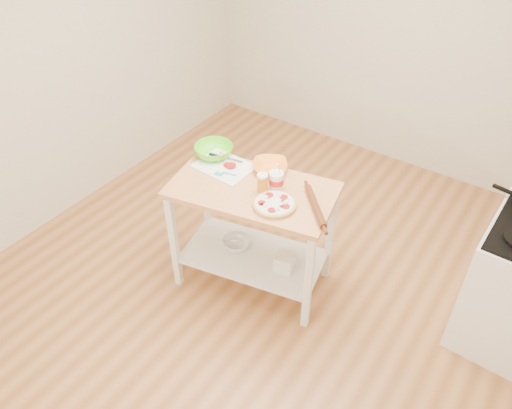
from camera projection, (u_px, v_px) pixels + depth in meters
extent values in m
cube|color=#AC703F|center=(262.00, 284.00, 3.92)|extent=(4.00, 4.50, 0.02)
cube|color=beige|center=(404.00, 28.00, 4.51)|extent=(4.00, 0.02, 2.70)
cube|color=beige|center=(55.00, 59.00, 3.96)|extent=(0.02, 4.50, 2.70)
cube|color=tan|center=(253.00, 190.00, 3.40)|extent=(1.22, 0.83, 0.04)
cube|color=white|center=(253.00, 256.00, 3.79)|extent=(1.13, 0.75, 0.02)
cube|color=white|center=(174.00, 242.00, 3.65)|extent=(0.06, 0.06, 0.86)
cube|color=white|center=(207.00, 201.00, 4.02)|extent=(0.06, 0.06, 0.86)
cube|color=white|center=(308.00, 284.00, 3.34)|extent=(0.06, 0.06, 0.86)
cube|color=white|center=(330.00, 235.00, 3.71)|extent=(0.06, 0.06, 0.86)
cube|color=black|center=(505.00, 190.00, 3.24)|extent=(0.16, 0.05, 0.02)
cylinder|color=tan|center=(274.00, 205.00, 3.23)|extent=(0.29, 0.29, 0.02)
cylinder|color=tan|center=(274.00, 203.00, 3.22)|extent=(0.29, 0.29, 0.01)
cylinder|color=white|center=(274.00, 203.00, 3.22)|extent=(0.25, 0.25, 0.01)
cylinder|color=#9F1514|center=(286.00, 207.00, 3.19)|extent=(0.05, 0.05, 0.01)
cylinder|color=#9F1514|center=(284.00, 197.00, 3.26)|extent=(0.05, 0.05, 0.01)
cylinder|color=#9F1514|center=(269.00, 195.00, 3.28)|extent=(0.05, 0.05, 0.01)
cylinder|color=#9F1514|center=(262.00, 203.00, 3.21)|extent=(0.05, 0.05, 0.01)
cylinder|color=#9F1514|center=(272.00, 210.00, 3.16)|extent=(0.05, 0.05, 0.01)
sphere|color=white|center=(286.00, 203.00, 3.21)|extent=(0.03, 0.03, 0.03)
sphere|color=white|center=(279.00, 196.00, 3.27)|extent=(0.03, 0.03, 0.03)
sphere|color=white|center=(266.00, 198.00, 3.26)|extent=(0.03, 0.03, 0.03)
sphere|color=white|center=(266.00, 205.00, 3.19)|extent=(0.03, 0.03, 0.03)
sphere|color=white|center=(277.00, 209.00, 3.16)|extent=(0.03, 0.03, 0.03)
plane|color=#194E11|center=(281.00, 206.00, 3.19)|extent=(0.03, 0.03, 0.00)
plane|color=#194E11|center=(282.00, 201.00, 3.23)|extent=(0.03, 0.03, 0.00)
plane|color=#194E11|center=(277.00, 195.00, 3.27)|extent=(0.03, 0.03, 0.00)
plane|color=#194E11|center=(267.00, 198.00, 3.25)|extent=(0.03, 0.03, 0.00)
plane|color=#194E11|center=(262.00, 204.00, 3.20)|extent=(0.03, 0.03, 0.00)
cube|color=white|center=(224.00, 166.00, 3.57)|extent=(0.41, 0.32, 0.01)
cube|color=#F4EACC|center=(218.00, 155.00, 3.66)|extent=(0.03, 0.03, 0.02)
cube|color=#F4EACC|center=(222.00, 156.00, 3.65)|extent=(0.03, 0.03, 0.02)
cube|color=#F4EACC|center=(225.00, 158.00, 3.63)|extent=(0.03, 0.03, 0.02)
cube|color=#F4EACC|center=(221.00, 152.00, 3.68)|extent=(0.03, 0.03, 0.02)
cube|color=#F4EACC|center=(225.00, 154.00, 3.67)|extent=(0.03, 0.03, 0.02)
cube|color=#F4EACC|center=(228.00, 156.00, 3.65)|extent=(0.03, 0.03, 0.02)
cylinder|color=#9F1514|center=(228.00, 165.00, 3.57)|extent=(0.07, 0.07, 0.01)
cylinder|color=#9F1514|center=(230.00, 165.00, 3.56)|extent=(0.07, 0.07, 0.01)
cylinder|color=#9F1514|center=(231.00, 165.00, 3.55)|extent=(0.07, 0.07, 0.01)
cube|color=teal|center=(219.00, 174.00, 3.49)|extent=(0.07, 0.05, 0.01)
cylinder|color=teal|center=(229.00, 174.00, 3.48)|extent=(0.10, 0.03, 0.01)
cube|color=silver|center=(232.00, 160.00, 3.63)|extent=(0.18, 0.05, 0.00)
cube|color=black|center=(215.00, 155.00, 3.66)|extent=(0.10, 0.03, 0.01)
imported|color=orange|center=(270.00, 166.00, 3.53)|extent=(0.34, 0.34, 0.06)
imported|color=#5AE120|center=(214.00, 151.00, 3.66)|extent=(0.30, 0.30, 0.09)
cylinder|color=#C57613|center=(262.00, 185.00, 3.31)|extent=(0.07, 0.07, 0.13)
cylinder|color=white|center=(262.00, 176.00, 3.26)|extent=(0.07, 0.07, 0.02)
cylinder|color=white|center=(276.00, 181.00, 3.35)|extent=(0.10, 0.10, 0.12)
cylinder|color=red|center=(276.00, 181.00, 3.35)|extent=(0.10, 0.10, 0.04)
cylinder|color=silver|center=(279.00, 170.00, 3.28)|extent=(0.01, 0.06, 0.12)
cylinder|color=#5E2E15|center=(315.00, 206.00, 3.19)|extent=(0.31, 0.32, 0.05)
imported|color=silver|center=(237.00, 243.00, 3.84)|extent=(0.23, 0.23, 0.07)
cube|color=white|center=(285.00, 262.00, 3.64)|extent=(0.16, 0.16, 0.13)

